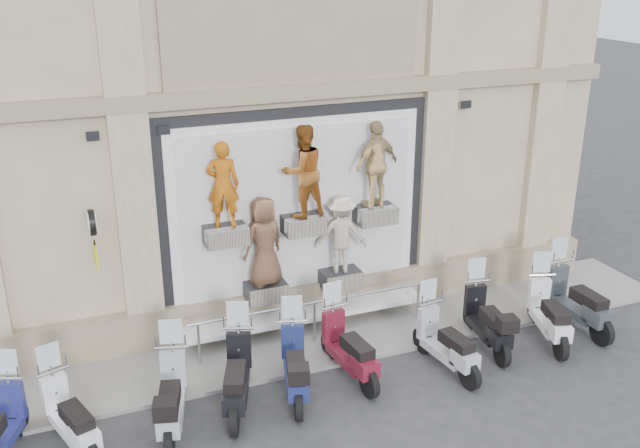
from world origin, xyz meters
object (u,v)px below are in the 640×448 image
(scooter_i, at_px, (550,303))
(scooter_g, at_px, (447,332))
(clock_sign_bracket, at_px, (93,230))
(scooter_h, at_px, (488,310))
(scooter_b, at_px, (69,405))
(scooter_e, at_px, (295,355))
(scooter_j, at_px, (579,289))
(scooter_c, at_px, (170,385))
(scooter_d, at_px, (236,365))
(scooter_f, at_px, (349,337))
(guard_rail, at_px, (314,323))

(scooter_i, bearing_deg, scooter_g, -157.13)
(clock_sign_bracket, height_order, scooter_h, clock_sign_bracket)
(scooter_b, relative_size, scooter_e, 0.97)
(scooter_i, bearing_deg, scooter_j, 32.20)
(scooter_b, xyz_separation_m, scooter_i, (9.03, 0.01, 0.04))
(scooter_c, height_order, scooter_e, scooter_c)
(clock_sign_bracket, relative_size, scooter_e, 0.52)
(scooter_c, distance_m, scooter_d, 1.15)
(scooter_g, xyz_separation_m, scooter_i, (2.46, 0.20, 0.03))
(clock_sign_bracket, bearing_deg, scooter_e, -33.81)
(scooter_c, distance_m, scooter_f, 3.29)
(clock_sign_bracket, relative_size, scooter_f, 0.51)
(guard_rail, bearing_deg, scooter_b, -161.15)
(guard_rail, distance_m, scooter_e, 1.81)
(scooter_e, bearing_deg, scooter_b, -163.17)
(guard_rail, xyz_separation_m, scooter_f, (0.15, -1.33, 0.35))
(scooter_b, height_order, scooter_h, scooter_h)
(scooter_h, bearing_deg, clock_sign_bracket, 174.93)
(guard_rail, xyz_separation_m, clock_sign_bracket, (-3.90, 0.47, 2.34))
(scooter_i, xyz_separation_m, scooter_j, (0.87, 0.22, 0.05))
(scooter_f, xyz_separation_m, scooter_h, (2.93, -0.02, -0.00))
(scooter_c, relative_size, scooter_g, 1.04)
(scooter_e, bearing_deg, scooter_c, -159.91)
(scooter_e, xyz_separation_m, scooter_h, (4.03, 0.16, 0.01))
(guard_rail, bearing_deg, clock_sign_bracket, 173.16)
(scooter_h, bearing_deg, scooter_g, -150.25)
(clock_sign_bracket, bearing_deg, scooter_c, -69.97)
(scooter_g, xyz_separation_m, scooter_j, (3.33, 0.41, 0.08))
(scooter_b, xyz_separation_m, scooter_d, (2.68, 0.09, 0.05))
(guard_rail, height_order, scooter_d, scooter_d)
(guard_rail, height_order, scooter_g, scooter_g)
(scooter_c, xyz_separation_m, scooter_g, (5.02, -0.10, -0.03))
(scooter_c, relative_size, scooter_e, 1.03)
(scooter_d, distance_m, scooter_f, 2.14)
(guard_rail, xyz_separation_m, scooter_i, (4.37, -1.58, 0.35))
(clock_sign_bracket, distance_m, scooter_h, 7.48)
(scooter_c, height_order, scooter_i, scooter_c)
(clock_sign_bracket, xyz_separation_m, scooter_i, (8.27, -2.05, -1.99))
(scooter_f, bearing_deg, scooter_g, -19.82)
(scooter_j, bearing_deg, scooter_f, 179.36)
(scooter_h, bearing_deg, scooter_b, -168.69)
(scooter_e, distance_m, scooter_g, 2.87)
(scooter_b, height_order, scooter_c, scooter_c)
(guard_rail, height_order, scooter_e, scooter_e)
(scooter_h, bearing_deg, scooter_j, 8.96)
(scooter_b, height_order, scooter_e, scooter_e)
(scooter_b, distance_m, scooter_j, 9.90)
(scooter_f, bearing_deg, scooter_b, 177.72)
(clock_sign_bracket, distance_m, scooter_d, 3.38)
(scooter_c, distance_m, scooter_g, 5.03)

